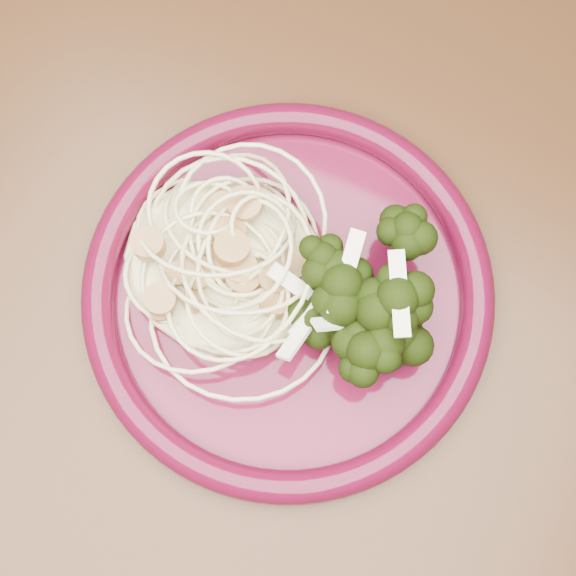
# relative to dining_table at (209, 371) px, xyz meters

# --- Properties ---
(dining_table) EXTENTS (1.20, 0.80, 0.75)m
(dining_table) POSITION_rel_dining_table_xyz_m (0.00, 0.00, 0.00)
(dining_table) COLOR #472814
(dining_table) RESTS_ON ground
(dinner_plate) EXTENTS (0.26, 0.26, 0.02)m
(dinner_plate) POSITION_rel_dining_table_xyz_m (0.04, 0.05, 0.11)
(dinner_plate) COLOR #540C24
(dinner_plate) RESTS_ON dining_table
(spaghetti_pile) EXTENTS (0.13, 0.12, 0.03)m
(spaghetti_pile) POSITION_rel_dining_table_xyz_m (-0.00, 0.05, 0.12)
(spaghetti_pile) COLOR beige
(spaghetti_pile) RESTS_ON dinner_plate
(scallop_cluster) EXTENTS (0.11, 0.11, 0.04)m
(scallop_cluster) POSITION_rel_dining_table_xyz_m (-0.00, 0.05, 0.15)
(scallop_cluster) COLOR #B5874C
(scallop_cluster) RESTS_ON spaghetti_pile
(broccoli_pile) EXTENTS (0.09, 0.14, 0.05)m
(broccoli_pile) POSITION_rel_dining_table_xyz_m (0.09, 0.06, 0.13)
(broccoli_pile) COLOR black
(broccoli_pile) RESTS_ON dinner_plate
(onion_garnish) EXTENTS (0.06, 0.09, 0.05)m
(onion_garnish) POSITION_rel_dining_table_xyz_m (0.09, 0.06, 0.16)
(onion_garnish) COLOR white
(onion_garnish) RESTS_ON broccoli_pile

